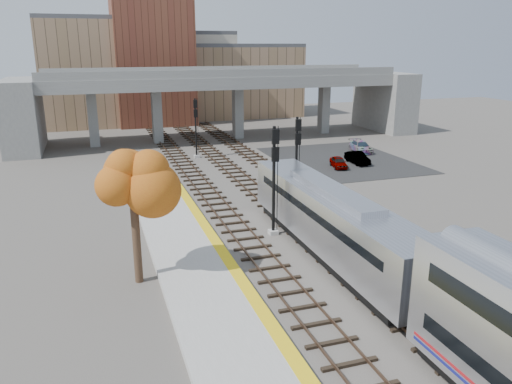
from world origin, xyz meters
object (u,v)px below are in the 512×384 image
object	(u,v)px
signal_mast_far	(196,129)
signal_mast_near	(274,182)
locomotive	(331,220)
signal_mast_mid	(297,162)
car_b	(357,158)
tree	(132,180)
car_a	(338,162)
car_c	(361,147)

from	to	relation	value
signal_mast_far	signal_mast_near	bearing A→B (deg)	-90.00
signal_mast_near	signal_mast_far	xyz separation A→B (m)	(0.00, 25.33, -0.48)
signal_mast_near	signal_mast_far	size ratio (longest dim) A/B	1.10
locomotive	signal_mast_mid	bearing A→B (deg)	78.90
locomotive	signal_mast_mid	xyz separation A→B (m)	(2.00, 10.19, 1.23)
signal_mast_mid	signal_mast_far	size ratio (longest dim) A/B	1.05
locomotive	car_b	xyz separation A→B (m)	(13.81, 21.15, -1.61)
signal_mast_near	signal_mast_mid	distance (m)	7.18
signal_mast_near	signal_mast_far	world-z (taller)	signal_mast_near
tree	car_b	bearing A→B (deg)	39.84
locomotive	signal_mast_near	distance (m)	5.00
signal_mast_far	car_a	distance (m)	16.40
car_a	car_c	size ratio (longest dim) A/B	0.76
tree	car_c	world-z (taller)	tree
car_b	car_c	distance (m)	6.34
signal_mast_far	car_c	xyz separation A→B (m)	(19.37, -3.16, -2.59)
signal_mast_far	car_b	bearing A→B (deg)	-28.04
signal_mast_near	signal_mast_far	bearing A→B (deg)	90.00
tree	locomotive	bearing A→B (deg)	-0.11
car_a	tree	bearing A→B (deg)	-125.22
car_b	signal_mast_far	bearing A→B (deg)	153.66
locomotive	signal_mast_near	xyz separation A→B (m)	(-2.10, 4.30, 1.47)
signal_mast_near	tree	world-z (taller)	tree
locomotive	signal_mast_mid	distance (m)	10.46
tree	car_a	size ratio (longest dim) A/B	2.32
signal_mast_mid	tree	distance (m)	17.05
signal_mast_mid	car_b	size ratio (longest dim) A/B	1.84
signal_mast_mid	car_c	xyz separation A→B (m)	(15.27, 16.28, -2.82)
signal_mast_mid	car_a	size ratio (longest dim) A/B	2.11
locomotive	tree	distance (m)	12.02
car_a	car_b	xyz separation A→B (m)	(2.81, 1.03, 0.06)
locomotive	car_b	world-z (taller)	locomotive
signal_mast_near	tree	xyz separation A→B (m)	(-9.41, -4.27, 1.98)
signal_mast_mid	car_c	bearing A→B (deg)	46.83
signal_mast_mid	car_a	xyz separation A→B (m)	(9.00, 9.92, -2.90)
tree	signal_mast_mid	bearing A→B (deg)	36.97
locomotive	car_c	size ratio (longest dim) A/B	4.31
signal_mast_far	tree	size ratio (longest dim) A/B	0.87
signal_mast_far	car_c	bearing A→B (deg)	-9.26
signal_mast_far	car_c	world-z (taller)	signal_mast_far
locomotive	signal_mast_near	size ratio (longest dim) A/B	2.57
signal_mast_near	signal_mast_mid	world-z (taller)	signal_mast_near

